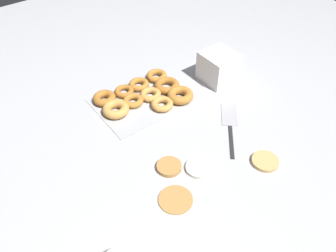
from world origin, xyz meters
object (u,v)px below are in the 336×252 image
at_px(container_stack, 219,67).
at_px(spatula, 230,119).
at_px(pancake_0, 176,199).
at_px(donut_tray, 145,96).
at_px(pancake_3, 199,168).
at_px(pancake_1, 169,167).
at_px(pancake_2, 265,161).

bearing_deg(container_stack, spatula, 58.23).
distance_m(pancake_0, spatula, 0.42).
bearing_deg(donut_tray, pancake_3, 81.43).
bearing_deg(spatula, pancake_1, 140.04).
xyz_separation_m(pancake_3, container_stack, (-0.39, -0.34, 0.06)).
xyz_separation_m(pancake_1, container_stack, (-0.46, -0.28, 0.06)).
relative_size(pancake_0, pancake_3, 1.23).
height_order(pancake_1, pancake_3, pancake_1).
relative_size(pancake_2, spatula, 0.36).
xyz_separation_m(pancake_0, pancake_3, (-0.14, -0.05, 0.00)).
height_order(pancake_1, spatula, pancake_1).
bearing_deg(pancake_1, spatula, -170.70).
distance_m(donut_tray, spatula, 0.35).
relative_size(donut_tray, spatula, 1.48).
height_order(pancake_0, pancake_2, pancake_2).
relative_size(pancake_1, spatula, 0.33).
xyz_separation_m(pancake_0, pancake_1, (-0.06, -0.11, 0.00)).
xyz_separation_m(pancake_1, pancake_3, (-0.08, 0.06, -0.00)).
bearing_deg(container_stack, donut_tray, -12.70).
bearing_deg(spatula, container_stack, 8.97).
bearing_deg(pancake_0, pancake_3, -159.13).
xyz_separation_m(pancake_2, spatula, (-0.05, -0.23, -0.00)).
height_order(pancake_0, pancake_1, pancake_1).
height_order(pancake_0, spatula, pancake_0).
height_order(pancake_0, container_stack, container_stack).
bearing_deg(pancake_0, container_stack, -143.35).
relative_size(pancake_0, donut_tray, 0.29).
bearing_deg(container_stack, pancake_1, 30.76).
bearing_deg(spatula, pancake_3, 155.42).
height_order(pancake_1, container_stack, container_stack).
height_order(pancake_2, donut_tray, donut_tray).
bearing_deg(pancake_3, pancake_1, -38.86).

